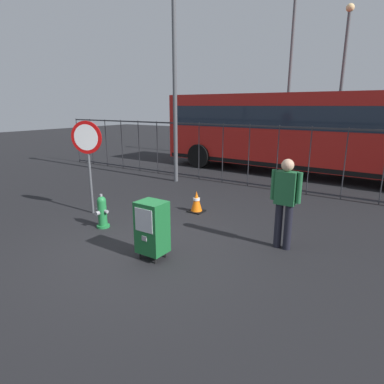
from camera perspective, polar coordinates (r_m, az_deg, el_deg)
The scene contains 11 objects.
ground_plane at distance 6.06m, azimuth -8.83°, elevation -10.31°, with size 60.00×60.00×0.00m, color black.
fire_hydrant at distance 7.27m, azimuth -15.47°, elevation -3.37°, with size 0.33×0.31×0.75m.
newspaper_box_primary at distance 5.58m, azimuth -7.02°, elevation -6.14°, with size 0.48×0.42×1.02m.
stop_sign at distance 8.04m, azimuth -17.86°, elevation 7.33°, with size 0.71×0.31×2.23m.
pedestrian at distance 6.05m, azimuth 16.01°, elevation -1.18°, with size 0.55×0.22×1.67m.
traffic_cone at distance 8.05m, azimuth 0.80°, elevation -1.72°, with size 0.36×0.36×0.53m.
fence_barrier at distance 10.47m, azimuth 12.29°, elevation 6.08°, with size 18.03×0.04×2.00m.
bus_near at distance 13.18m, azimuth 18.03°, elevation 10.48°, with size 10.59×3.09×3.00m.
street_light_near_right at distance 15.90m, azimuth 16.97°, elevation 21.27°, with size 0.32×0.32×7.83m.
street_light_far_left at distance 15.47m, azimuth 24.89°, elevation 18.05°, with size 0.32×0.32×6.42m.
street_light_far_right at distance 11.23m, azimuth -3.10°, elevation 22.40°, with size 0.32×0.32×6.94m.
Camera 1 is at (3.76, -4.00, 2.56)m, focal length 30.42 mm.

